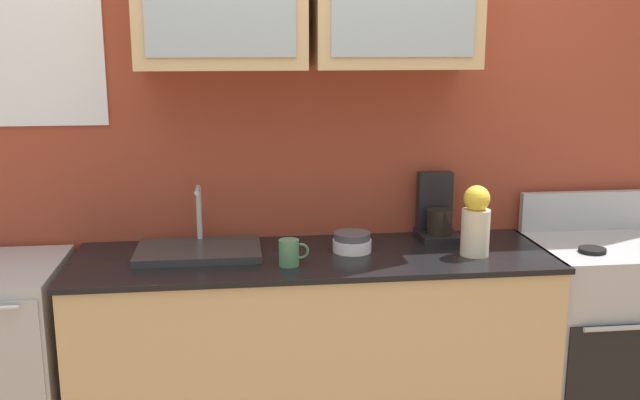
{
  "coord_description": "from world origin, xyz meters",
  "views": [
    {
      "loc": [
        -0.31,
        -2.79,
        1.76
      ],
      "look_at": [
        0.03,
        0.0,
        1.13
      ],
      "focal_mm": 40.07,
      "sensor_mm": 36.0,
      "label": 1
    }
  ],
  "objects_px": {
    "stove_range": "(605,340)",
    "sink_faucet": "(199,249)",
    "bowl_stack": "(352,242)",
    "vase": "(476,222)",
    "cup_near_sink": "(290,253)",
    "coffee_maker": "(437,214)"
  },
  "relations": [
    {
      "from": "sink_faucet",
      "to": "cup_near_sink",
      "type": "height_order",
      "value": "sink_faucet"
    },
    {
      "from": "sink_faucet",
      "to": "vase",
      "type": "bearing_deg",
      "value": -7.49
    },
    {
      "from": "cup_near_sink",
      "to": "vase",
      "type": "bearing_deg",
      "value": 3.65
    },
    {
      "from": "bowl_stack",
      "to": "coffee_maker",
      "type": "xyz_separation_m",
      "value": [
        0.41,
        0.16,
        0.07
      ]
    },
    {
      "from": "vase",
      "to": "cup_near_sink",
      "type": "distance_m",
      "value": 0.77
    },
    {
      "from": "stove_range",
      "to": "sink_faucet",
      "type": "relative_size",
      "value": 2.13
    },
    {
      "from": "sink_faucet",
      "to": "vase",
      "type": "distance_m",
      "value": 1.14
    },
    {
      "from": "stove_range",
      "to": "coffee_maker",
      "type": "xyz_separation_m",
      "value": [
        -0.73,
        0.2,
        0.55
      ]
    },
    {
      "from": "sink_faucet",
      "to": "coffee_maker",
      "type": "bearing_deg",
      "value": 7.06
    },
    {
      "from": "bowl_stack",
      "to": "vase",
      "type": "xyz_separation_m",
      "value": [
        0.49,
        -0.11,
        0.1
      ]
    },
    {
      "from": "sink_faucet",
      "to": "bowl_stack",
      "type": "height_order",
      "value": "sink_faucet"
    },
    {
      "from": "sink_faucet",
      "to": "coffee_maker",
      "type": "distance_m",
      "value": 1.05
    },
    {
      "from": "stove_range",
      "to": "bowl_stack",
      "type": "bearing_deg",
      "value": 178.21
    },
    {
      "from": "stove_range",
      "to": "cup_near_sink",
      "type": "distance_m",
      "value": 1.5
    },
    {
      "from": "stove_range",
      "to": "cup_near_sink",
      "type": "height_order",
      "value": "stove_range"
    },
    {
      "from": "stove_range",
      "to": "bowl_stack",
      "type": "height_order",
      "value": "stove_range"
    },
    {
      "from": "bowl_stack",
      "to": "vase",
      "type": "relative_size",
      "value": 0.56
    },
    {
      "from": "coffee_maker",
      "to": "bowl_stack",
      "type": "bearing_deg",
      "value": -158.08
    },
    {
      "from": "sink_faucet",
      "to": "bowl_stack",
      "type": "xyz_separation_m",
      "value": [
        0.63,
        -0.03,
        0.02
      ]
    },
    {
      "from": "sink_faucet",
      "to": "bowl_stack",
      "type": "distance_m",
      "value": 0.63
    },
    {
      "from": "coffee_maker",
      "to": "vase",
      "type": "bearing_deg",
      "value": -73.26
    },
    {
      "from": "sink_faucet",
      "to": "coffee_maker",
      "type": "height_order",
      "value": "coffee_maker"
    }
  ]
}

